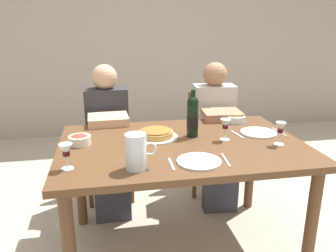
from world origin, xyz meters
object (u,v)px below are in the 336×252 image
object	(u,v)px
chair_left	(108,139)
chair_right	(209,134)
dining_table	(182,157)
diner_left	(108,135)
wine_glass_centre	(66,151)
salad_bowl	(80,139)
wine_glass_right_diner	(225,125)
dinner_plate_left_setting	(199,161)
olive_bowl	(236,118)
diner_right	(216,130)
wine_glass_left_diner	(280,129)
baked_tart	(156,134)
water_pitcher	(136,154)
dinner_plate_right_setting	(258,133)
wine_bottle	(193,116)

from	to	relation	value
chair_left	chair_right	size ratio (longest dim) A/B	1.00
dining_table	diner_left	size ratio (longest dim) A/B	1.29
wine_glass_centre	dining_table	bearing A→B (deg)	22.31
salad_bowl	wine_glass_right_diner	distance (m)	0.90
dinner_plate_left_setting	diner_left	xyz separation A→B (m)	(-0.47, 0.98, -0.15)
olive_bowl	diner_right	bearing A→B (deg)	101.26
chair_left	wine_glass_left_diner	bearing A→B (deg)	132.66
chair_right	diner_right	bearing A→B (deg)	90.88
dinner_plate_left_setting	chair_left	size ratio (longest dim) A/B	0.27
baked_tart	dining_table	bearing A→B (deg)	-40.64
wine_glass_left_diner	baked_tart	bearing A→B (deg)	159.91
wine_glass_left_diner	chair_left	bearing A→B (deg)	134.65
olive_bowl	wine_glass_right_diner	bearing A→B (deg)	-120.47
dining_table	diner_left	distance (m)	0.80
dining_table	water_pitcher	xyz separation A→B (m)	(-0.31, -0.33, 0.17)
dining_table	chair_left	xyz separation A→B (m)	(-0.45, 0.90, -0.17)
dining_table	diner_left	bearing A→B (deg)	123.87
wine_glass_right_diner	wine_glass_centre	bearing A→B (deg)	-163.90
dinner_plate_left_setting	dinner_plate_right_setting	bearing A→B (deg)	37.10
water_pitcher	dining_table	bearing A→B (deg)	46.74
wine_glass_centre	chair_left	bearing A→B (deg)	79.98
wine_bottle	chair_right	world-z (taller)	wine_bottle
olive_bowl	dinner_plate_right_setting	world-z (taller)	olive_bowl
water_pitcher	wine_glass_centre	distance (m)	0.35
dining_table	salad_bowl	bearing A→B (deg)	172.18
chair_left	wine_glass_right_diner	bearing A→B (deg)	127.08
baked_tart	dinner_plate_right_setting	world-z (taller)	baked_tart
wine_glass_left_diner	dinner_plate_left_setting	world-z (taller)	wine_glass_left_diner
salad_bowl	chair_left	distance (m)	0.88
olive_bowl	wine_glass_centre	size ratio (longest dim) A/B	1.07
water_pitcher	dinner_plate_right_setting	size ratio (longest dim) A/B	0.78
salad_bowl	wine_glass_right_diner	world-z (taller)	wine_glass_right_diner
wine_bottle	dinner_plate_right_setting	size ratio (longest dim) A/B	1.29
dining_table	wine_glass_left_diner	distance (m)	0.62
wine_bottle	baked_tart	xyz separation A→B (m)	(-0.24, 0.01, -0.11)
water_pitcher	chair_left	distance (m)	1.29
dinner_plate_right_setting	chair_left	xyz separation A→B (m)	(-1.00, 0.82, -0.27)
baked_tart	diner_right	size ratio (longest dim) A/B	0.24
water_pitcher	wine_bottle	bearing A→B (deg)	47.28
diner_left	dinner_plate_right_setting	bearing A→B (deg)	147.52
wine_glass_left_diner	diner_left	world-z (taller)	diner_left
water_pitcher	wine_glass_left_diner	size ratio (longest dim) A/B	1.31
water_pitcher	salad_bowl	size ratio (longest dim) A/B	1.38
wine_glass_centre	dinner_plate_right_setting	world-z (taller)	wine_glass_centre
dining_table	wine_glass_right_diner	bearing A→B (deg)	0.02
baked_tart	diner_right	xyz separation A→B (m)	(0.58, 0.52, -0.17)
salad_bowl	chair_left	world-z (taller)	chair_left
water_pitcher	dinner_plate_left_setting	size ratio (longest dim) A/B	0.78
salad_bowl	diner_right	xyz separation A→B (m)	(1.06, 0.55, -0.18)
dining_table	dinner_plate_left_setting	world-z (taller)	dinner_plate_left_setting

